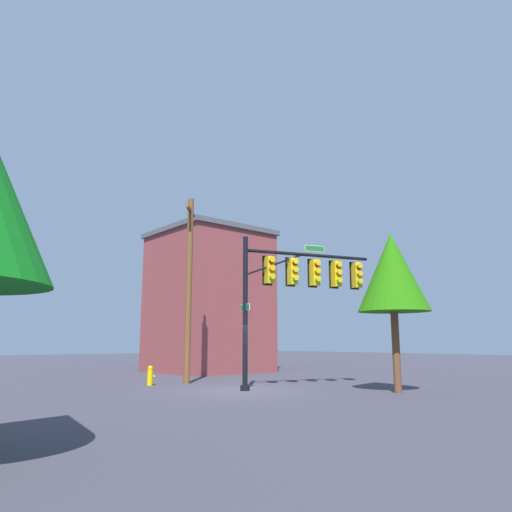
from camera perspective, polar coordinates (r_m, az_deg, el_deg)
ground_plane at (r=19.19m, az=-1.31°, el=-15.60°), size 120.00×120.00×0.00m
signal_pole_assembly at (r=20.26m, az=5.38°, el=-2.74°), size 5.68×2.44×6.03m
utility_pole at (r=22.56m, az=-7.93°, el=-3.46°), size 1.31×1.41×8.55m
fire_hydrant at (r=21.93m, az=-12.39°, el=-13.61°), size 0.33×0.24×0.83m
tree_near at (r=19.19m, az=15.78°, el=-1.93°), size 2.72×2.72×5.98m
brick_building at (r=31.16m, az=-5.66°, el=-5.23°), size 6.37×6.74×8.90m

